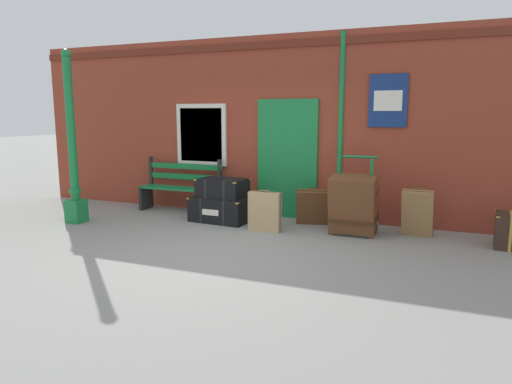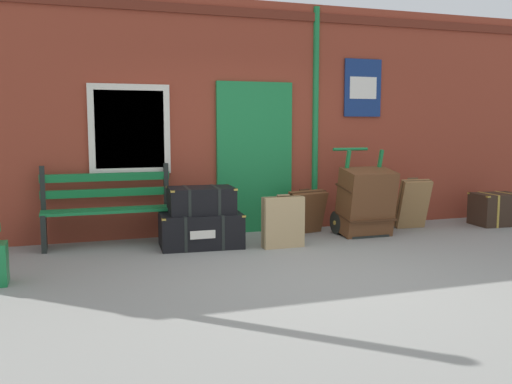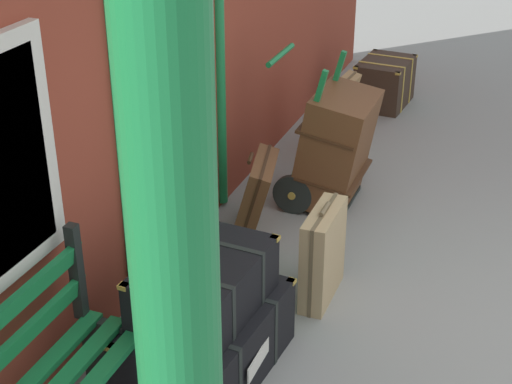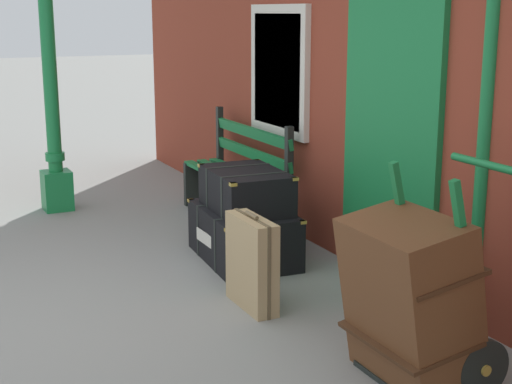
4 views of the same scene
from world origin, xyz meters
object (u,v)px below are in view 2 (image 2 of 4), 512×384
(suitcase_caramel, at_px, (305,212))
(corner_trunk, at_px, (496,209))
(suitcase_oxblood, at_px, (283,222))
(porters_trolley, at_px, (359,214))
(platform_bench, at_px, (108,210))
(large_brown_trunk, at_px, (366,202))
(steamer_trunk_middle, at_px, (201,200))
(steamer_trunk_base, at_px, (201,230))
(suitcase_charcoal, at_px, (413,204))

(suitcase_caramel, bearing_deg, corner_trunk, -5.48)
(suitcase_oxblood, bearing_deg, porters_trolley, 19.83)
(suitcase_oxblood, distance_m, corner_trunk, 3.66)
(porters_trolley, height_order, corner_trunk, porters_trolley)
(suitcase_caramel, height_order, corner_trunk, suitcase_caramel)
(platform_bench, height_order, large_brown_trunk, platform_bench)
(platform_bench, xyz_separation_m, large_brown_trunk, (3.36, -0.52, 0.03))
(porters_trolley, bearing_deg, steamer_trunk_middle, -177.94)
(steamer_trunk_base, bearing_deg, porters_trolley, 2.44)
(steamer_trunk_base, xyz_separation_m, suitcase_oxblood, (0.95, -0.38, 0.10))
(porters_trolley, relative_size, suitcase_caramel, 1.86)
(steamer_trunk_base, height_order, suitcase_caramel, suitcase_caramel)
(steamer_trunk_base, distance_m, large_brown_trunk, 2.30)
(suitcase_oxblood, relative_size, suitcase_charcoal, 0.90)
(porters_trolley, xyz_separation_m, suitcase_charcoal, (0.93, 0.08, 0.10))
(steamer_trunk_base, bearing_deg, suitcase_charcoal, 3.17)
(suitcase_oxblood, bearing_deg, steamer_trunk_base, 158.12)
(suitcase_caramel, relative_size, corner_trunk, 0.88)
(porters_trolley, bearing_deg, suitcase_charcoal, 4.96)
(steamer_trunk_middle, height_order, corner_trunk, steamer_trunk_middle)
(steamer_trunk_middle, height_order, suitcase_charcoal, suitcase_charcoal)
(suitcase_oxblood, relative_size, corner_trunk, 0.92)
(large_brown_trunk, distance_m, suitcase_oxblood, 1.37)
(suitcase_charcoal, relative_size, suitcase_caramel, 1.17)
(platform_bench, relative_size, steamer_trunk_middle, 1.89)
(suitcase_oxblood, bearing_deg, suitcase_caramel, 49.32)
(large_brown_trunk, height_order, suitcase_oxblood, large_brown_trunk)
(porters_trolley, distance_m, corner_trunk, 2.31)
(porters_trolley, bearing_deg, large_brown_trunk, -90.00)
(steamer_trunk_base, relative_size, steamer_trunk_middle, 1.25)
(steamer_trunk_middle, xyz_separation_m, suitcase_caramel, (1.55, 0.31, -0.27))
(platform_bench, distance_m, corner_trunk, 5.69)
(steamer_trunk_middle, bearing_deg, suitcase_caramel, 11.35)
(suitcase_caramel, bearing_deg, suitcase_oxblood, -130.68)
(platform_bench, relative_size, suitcase_charcoal, 2.14)
(platform_bench, xyz_separation_m, suitcase_caramel, (2.64, -0.12, -0.14))
(steamer_trunk_base, bearing_deg, platform_bench, 157.74)
(steamer_trunk_base, bearing_deg, suitcase_oxblood, -21.88)
(large_brown_trunk, xyz_separation_m, suitcase_charcoal, (0.93, 0.26, -0.10))
(platform_bench, bearing_deg, large_brown_trunk, -8.84)
(steamer_trunk_base, height_order, porters_trolley, porters_trolley)
(steamer_trunk_base, distance_m, porters_trolley, 2.28)
(steamer_trunk_base, xyz_separation_m, large_brown_trunk, (2.28, -0.08, 0.26))
(suitcase_charcoal, xyz_separation_m, corner_trunk, (1.38, -0.14, -0.13))
(steamer_trunk_base, xyz_separation_m, corner_trunk, (4.59, 0.04, 0.03))
(steamer_trunk_base, xyz_separation_m, steamer_trunk_middle, (0.01, 0.02, 0.37))
(platform_bench, distance_m, suitcase_oxblood, 2.20)
(porters_trolley, bearing_deg, suitcase_oxblood, -160.17)
(steamer_trunk_base, distance_m, suitcase_caramel, 1.60)
(large_brown_trunk, height_order, suitcase_charcoal, large_brown_trunk)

